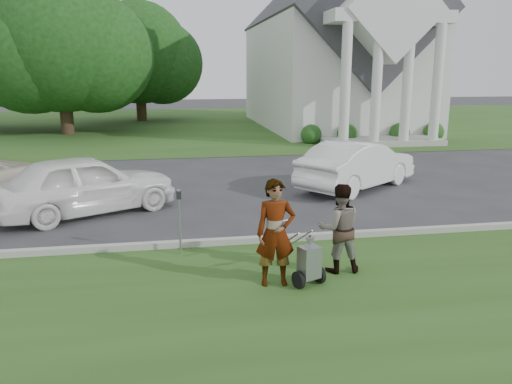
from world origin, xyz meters
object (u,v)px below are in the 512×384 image
object	(u,v)px
parking_meter_near	(179,214)
car_b	(86,184)
striping_cart	(309,263)
car_d	(357,165)
church	(334,37)
person_right	(339,229)
tree_left	(60,47)
person_left	(276,234)
tree_back	(139,58)

from	to	relation	value
parking_meter_near	car_b	world-z (taller)	car_b
striping_cart	car_d	xyz separation A→B (m)	(3.62, 7.16, 0.35)
church	person_right	bearing A→B (deg)	-107.73
car_b	striping_cart	bearing A→B (deg)	-167.55
tree_left	striping_cart	distance (m)	25.71
person_right	car_b	world-z (taller)	person_right
church	person_left	bearing A→B (deg)	-110.16
tree_left	car_b	bearing A→B (deg)	-78.03
car_b	car_d	xyz separation A→B (m)	(8.22, 1.66, -0.03)
parking_meter_near	car_d	bearing A→B (deg)	41.80
parking_meter_near	person_left	bearing A→B (deg)	-48.13
church	person_right	distance (m)	26.12
church	car_d	size ratio (longest dim) A/B	5.13
church	parking_meter_near	size ratio (longest dim) A/B	17.35
church	parking_meter_near	world-z (taller)	church
tree_back	person_left	distance (m)	32.14
church	tree_left	bearing A→B (deg)	-176.21
church	striping_cart	distance (m)	26.93
person_left	parking_meter_near	world-z (taller)	person_left
tree_left	person_left	xyz separation A→B (m)	(7.91, -23.67, -4.16)
person_right	car_b	bearing A→B (deg)	-40.17
tree_left	person_right	size ratio (longest dim) A/B	6.26
tree_left	car_d	xyz separation A→B (m)	(12.10, -16.65, -4.34)
tree_back	person_left	size ratio (longest dim) A/B	5.03
tree_left	person_right	distance (m)	25.39
person_right	parking_meter_near	world-z (taller)	person_right
tree_left	striping_cart	world-z (taller)	tree_left
tree_left	car_b	xyz separation A→B (m)	(3.88, -18.32, -4.31)
tree_left	person_left	world-z (taller)	tree_left
tree_left	car_d	world-z (taller)	tree_left
tree_back	parking_meter_near	xyz separation A→B (m)	(2.28, -29.86, -3.85)
tree_back	car_b	size ratio (longest dim) A/B	2.04
tree_back	car_d	bearing A→B (deg)	-71.81
church	person_left	size ratio (longest dim) A/B	12.62
tree_back	person_right	xyz separation A→B (m)	(5.21, -31.27, -3.88)
striping_cart	person_left	distance (m)	0.79
tree_left	striping_cart	size ratio (longest dim) A/B	9.30
striping_cart	parking_meter_near	distance (m)	2.98
church	tree_back	distance (m)	14.77
car_b	car_d	size ratio (longest dim) A/B	1.01
tree_left	car_b	size ratio (longest dim) A/B	2.25
person_right	parking_meter_near	bearing A→B (deg)	-23.03
person_right	car_d	size ratio (longest dim) A/B	0.36
church	tree_back	size ratio (longest dim) A/B	2.51
tree_left	parking_meter_near	bearing A→B (deg)	-73.97
parking_meter_near	tree_left	bearing A→B (deg)	106.03
tree_back	car_b	world-z (taller)	tree_back
person_right	car_b	xyz separation A→B (m)	(-5.33, 4.96, -0.04)
tree_left	tree_back	world-z (taller)	tree_left
tree_left	church	bearing A→B (deg)	3.79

